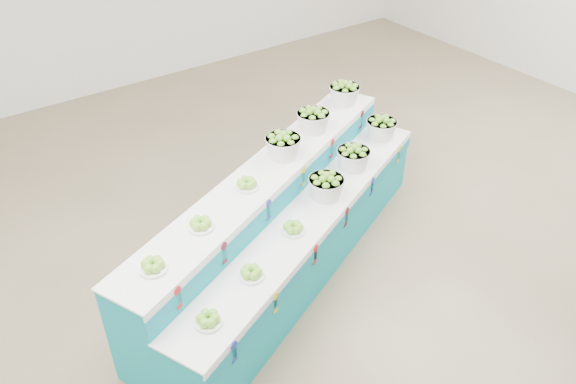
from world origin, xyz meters
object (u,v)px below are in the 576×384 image
object	(u,v)px
basket_lower_left	(326,186)
basket_upper_right	(344,93)
plate_upper_mid	(201,223)
display_stand	(288,223)

from	to	relation	value
basket_lower_left	basket_upper_right	xyz separation A→B (m)	(1.00, 0.95, 0.30)
basket_lower_left	plate_upper_mid	distance (m)	1.37
display_stand	plate_upper_mid	xyz separation A→B (m)	(-0.97, -0.17, 0.56)
display_stand	plate_upper_mid	bearing A→B (deg)	166.20
display_stand	basket_lower_left	bearing A→B (deg)	-37.87
basket_lower_left	basket_upper_right	distance (m)	1.41
basket_lower_left	basket_upper_right	bearing A→B (deg)	43.49
basket_upper_right	basket_lower_left	bearing A→B (deg)	-136.51
basket_lower_left	display_stand	bearing A→B (deg)	165.68
plate_upper_mid	basket_upper_right	world-z (taller)	basket_upper_right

